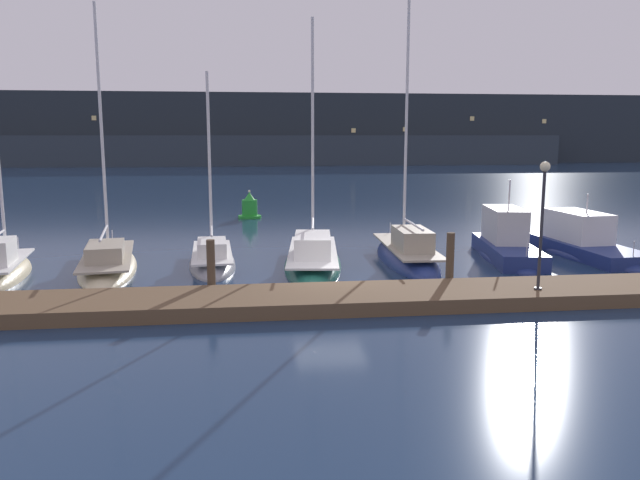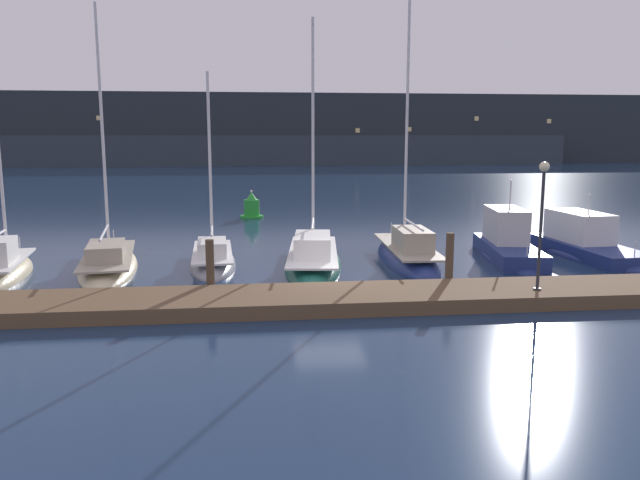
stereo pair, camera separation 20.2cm
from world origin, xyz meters
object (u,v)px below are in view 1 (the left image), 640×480
Objects in this scene: sailboat_berth_1 at (4,273)px; dock_lamppost at (543,205)px; sailboat_berth_2 at (108,266)px; motorboat_berth_7 at (584,248)px; motorboat_berth_6 at (507,249)px; channel_buoy at (250,208)px; sailboat_berth_3 at (212,262)px; sailboat_berth_5 at (407,258)px; sailboat_berth_4 at (313,262)px.

dock_lamppost is at bearing -17.75° from sailboat_berth_1.
sailboat_berth_2 is 20.59m from motorboat_berth_7.
sailboat_berth_2 is (3.57, 1.08, -0.03)m from sailboat_berth_1.
sailboat_berth_1 is 24.21m from motorboat_berth_7.
motorboat_berth_6 reaches higher than motorboat_berth_7.
motorboat_berth_6 is 18.50m from channel_buoy.
dock_lamppost is (8.97, -22.05, 2.51)m from channel_buoy.
motorboat_berth_7 reaches higher than channel_buoy.
sailboat_berth_3 is 14.94m from channel_buoy.
dock_lamppost is (2.45, -6.99, 3.01)m from sailboat_berth_5.
channel_buoy is at bearing 59.88° from sailboat_berth_1.
sailboat_berth_5 reaches higher than sailboat_berth_2.
sailboat_berth_4 is 9.78m from dock_lamppost.
dock_lamppost is at bearing -25.21° from sailboat_berth_2.
sailboat_berth_5 is 8.26m from motorboat_berth_7.
sailboat_berth_2 is at bearing 154.79° from dock_lamppost.
sailboat_berth_4 is at bearing -7.99° from sailboat_berth_3.
sailboat_berth_4 is (8.26, -0.32, 0.02)m from sailboat_berth_2.
sailboat_berth_5 is (12.34, 0.03, 0.01)m from sailboat_berth_2.
sailboat_berth_3 is 12.72m from motorboat_berth_6.
sailboat_berth_1 is at bearing 162.25° from dock_lamppost.
sailboat_berth_2 is 2.70× the size of dock_lamppost.
motorboat_berth_7 is at bearing 3.73° from sailboat_berth_4.
sailboat_berth_2 is at bearing -178.66° from motorboat_berth_7.
sailboat_berth_2 is 0.93× the size of sailboat_berth_5.
sailboat_berth_1 is at bearing -176.32° from sailboat_berth_4.
sailboat_berth_3 is 1.20× the size of motorboat_berth_6.
sailboat_berth_3 is 1.12× the size of motorboat_berth_7.
motorboat_berth_7 is at bearing -44.69° from channel_buoy.
sailboat_berth_5 reaches higher than dock_lamppost.
channel_buoy is at bearing 83.54° from sailboat_berth_3.
sailboat_berth_4 is at bearing -176.27° from motorboat_berth_7.
channel_buoy is (-11.03, 14.84, 0.25)m from motorboat_berth_6.
motorboat_berth_6 is (20.42, 1.33, 0.23)m from sailboat_berth_1.
sailboat_berth_5 is 4.52m from motorboat_berth_6.
sailboat_berth_2 is 16.85m from motorboat_berth_6.
motorboat_berth_7 is at bearing 3.58° from motorboat_berth_6.
sailboat_berth_4 is at bearing -175.06° from sailboat_berth_5.
sailboat_berth_3 reaches higher than dock_lamppost.
sailboat_berth_5 is at bearing 0.15° from sailboat_berth_2.
sailboat_berth_2 is 8.26m from sailboat_berth_4.
sailboat_berth_2 is 6.04× the size of channel_buoy.
sailboat_berth_4 is at bearing -2.23° from sailboat_berth_2.
sailboat_berth_1 is 4.28× the size of channel_buoy.
motorboat_berth_7 is (3.74, 0.23, -0.09)m from motorboat_berth_6.
sailboat_berth_5 is at bearing 109.28° from dock_lamppost.
sailboat_berth_3 is at bearing 145.88° from dock_lamppost.
channel_buoy is (-6.52, 15.06, 0.51)m from sailboat_berth_5.
dock_lamppost is (6.52, -6.64, 3.01)m from sailboat_berth_4.
channel_buoy is (9.38, 16.18, 0.49)m from sailboat_berth_1.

